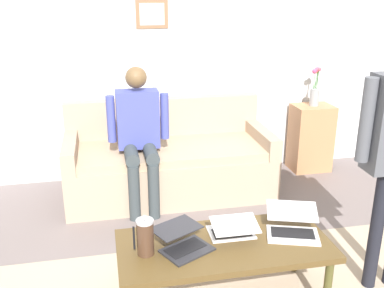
{
  "coord_description": "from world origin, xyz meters",
  "views": [
    {
      "loc": [
        0.63,
        2.34,
        1.92
      ],
      "look_at": [
        -0.02,
        -0.78,
        0.8
      ],
      "focal_mm": 41.55,
      "sensor_mm": 36.0,
      "label": 1
    }
  ],
  "objects_px": {
    "laptop_center": "(183,242)",
    "person_seated": "(139,130)",
    "coffee_table": "(224,249)",
    "laptop_left": "(292,226)",
    "laptop_right": "(232,230)",
    "flower_vase": "(315,91)",
    "side_shelf": "(311,138)",
    "french_press": "(145,237)",
    "couch": "(169,163)"
  },
  "relations": [
    {
      "from": "coffee_table",
      "to": "laptop_left",
      "type": "height_order",
      "value": "laptop_left"
    },
    {
      "from": "couch",
      "to": "coffee_table",
      "type": "distance_m",
      "value": 1.73
    },
    {
      "from": "couch",
      "to": "laptop_left",
      "type": "relative_size",
      "value": 4.65
    },
    {
      "from": "side_shelf",
      "to": "person_seated",
      "type": "relative_size",
      "value": 0.57
    },
    {
      "from": "couch",
      "to": "laptop_left",
      "type": "bearing_deg",
      "value": 107.58
    },
    {
      "from": "laptop_right",
      "to": "flower_vase",
      "type": "xyz_separation_m",
      "value": [
        -1.48,
        -1.93,
        0.41
      ]
    },
    {
      "from": "french_press",
      "to": "laptop_right",
      "type": "bearing_deg",
      "value": -170.59
    },
    {
      "from": "side_shelf",
      "to": "flower_vase",
      "type": "relative_size",
      "value": 1.78
    },
    {
      "from": "coffee_table",
      "to": "flower_vase",
      "type": "relative_size",
      "value": 3.18
    },
    {
      "from": "laptop_left",
      "to": "coffee_table",
      "type": "bearing_deg",
      "value": 3.94
    },
    {
      "from": "couch",
      "to": "coffee_table",
      "type": "xyz_separation_m",
      "value": [
        -0.08,
        1.72,
        0.09
      ]
    },
    {
      "from": "french_press",
      "to": "coffee_table",
      "type": "bearing_deg",
      "value": -177.72
    },
    {
      "from": "french_press",
      "to": "flower_vase",
      "type": "distance_m",
      "value": 2.89
    },
    {
      "from": "laptop_left",
      "to": "side_shelf",
      "type": "height_order",
      "value": "side_shelf"
    },
    {
      "from": "laptop_center",
      "to": "coffee_table",
      "type": "bearing_deg",
      "value": -178.35
    },
    {
      "from": "couch",
      "to": "laptop_right",
      "type": "relative_size",
      "value": 6.77
    },
    {
      "from": "coffee_table",
      "to": "person_seated",
      "type": "distance_m",
      "value": 1.58
    },
    {
      "from": "french_press",
      "to": "laptop_left",
      "type": "bearing_deg",
      "value": -176.91
    },
    {
      "from": "flower_vase",
      "to": "couch",
      "type": "bearing_deg",
      "value": 9.64
    },
    {
      "from": "coffee_table",
      "to": "couch",
      "type": "bearing_deg",
      "value": -87.42
    },
    {
      "from": "couch",
      "to": "coffee_table",
      "type": "relative_size",
      "value": 1.49
    },
    {
      "from": "laptop_right",
      "to": "side_shelf",
      "type": "relative_size",
      "value": 0.39
    },
    {
      "from": "flower_vase",
      "to": "coffee_table",
      "type": "bearing_deg",
      "value": 52.21
    },
    {
      "from": "flower_vase",
      "to": "person_seated",
      "type": "height_order",
      "value": "person_seated"
    },
    {
      "from": "laptop_right",
      "to": "side_shelf",
      "type": "distance_m",
      "value": 2.43
    },
    {
      "from": "flower_vase",
      "to": "french_press",
      "type": "bearing_deg",
      "value": 44.78
    },
    {
      "from": "flower_vase",
      "to": "laptop_left",
      "type": "bearing_deg",
      "value": 60.98
    },
    {
      "from": "coffee_table",
      "to": "person_seated",
      "type": "height_order",
      "value": "person_seated"
    },
    {
      "from": "person_seated",
      "to": "laptop_left",
      "type": "bearing_deg",
      "value": 119.58
    },
    {
      "from": "laptop_right",
      "to": "french_press",
      "type": "bearing_deg",
      "value": 9.41
    },
    {
      "from": "coffee_table",
      "to": "french_press",
      "type": "height_order",
      "value": "french_press"
    },
    {
      "from": "laptop_right",
      "to": "person_seated",
      "type": "distance_m",
      "value": 1.51
    },
    {
      "from": "laptop_right",
      "to": "flower_vase",
      "type": "height_order",
      "value": "flower_vase"
    },
    {
      "from": "flower_vase",
      "to": "person_seated",
      "type": "xyz_separation_m",
      "value": [
        1.92,
        0.5,
        -0.16
      ]
    },
    {
      "from": "laptop_left",
      "to": "person_seated",
      "type": "bearing_deg",
      "value": -60.42
    },
    {
      "from": "coffee_table",
      "to": "laptop_right",
      "type": "distance_m",
      "value": 0.13
    },
    {
      "from": "couch",
      "to": "laptop_center",
      "type": "distance_m",
      "value": 1.75
    },
    {
      "from": "laptop_right",
      "to": "flower_vase",
      "type": "relative_size",
      "value": 0.7
    },
    {
      "from": "laptop_right",
      "to": "laptop_left",
      "type": "bearing_deg",
      "value": 173.92
    },
    {
      "from": "laptop_left",
      "to": "laptop_right",
      "type": "bearing_deg",
      "value": -6.08
    },
    {
      "from": "laptop_left",
      "to": "flower_vase",
      "type": "relative_size",
      "value": 1.02
    },
    {
      "from": "laptop_left",
      "to": "laptop_center",
      "type": "bearing_deg",
      "value": 3.12
    },
    {
      "from": "laptop_center",
      "to": "laptop_right",
      "type": "xyz_separation_m",
      "value": [
        -0.33,
        -0.08,
        -0.0
      ]
    },
    {
      "from": "couch",
      "to": "coffee_table",
      "type": "height_order",
      "value": "couch"
    },
    {
      "from": "coffee_table",
      "to": "laptop_right",
      "type": "height_order",
      "value": "laptop_right"
    },
    {
      "from": "couch",
      "to": "laptop_center",
      "type": "bearing_deg",
      "value": 84.04
    },
    {
      "from": "laptop_center",
      "to": "person_seated",
      "type": "distance_m",
      "value": 1.53
    },
    {
      "from": "french_press",
      "to": "person_seated",
      "type": "xyz_separation_m",
      "value": [
        -0.11,
        -1.52,
        0.17
      ]
    },
    {
      "from": "person_seated",
      "to": "side_shelf",
      "type": "bearing_deg",
      "value": -165.47
    },
    {
      "from": "coffee_table",
      "to": "person_seated",
      "type": "bearing_deg",
      "value": -76.0
    }
  ]
}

